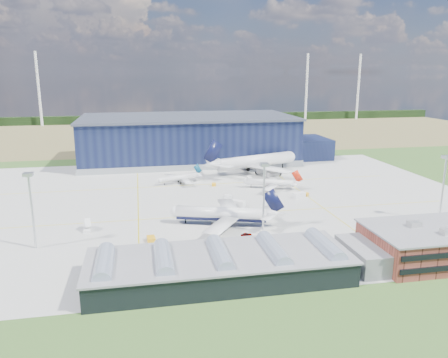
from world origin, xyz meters
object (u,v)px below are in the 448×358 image
Objects in this scene: gse_tug_c at (214,185)px; light_mast_east at (444,177)px; gse_tug_a at (151,239)px; car_b at (344,246)px; light_mast_center at (264,186)px; airliner_red at (270,179)px; gse_van_b at (238,204)px; gse_cart_b at (228,197)px; airliner_widebody at (256,155)px; car_a at (246,235)px; airliner_navy at (221,207)px; airliner_regional at (179,175)px; light_mast_west at (31,198)px; airstair at (87,226)px; gse_van_c at (322,243)px; gse_cart_a at (249,178)px; gse_van_a at (299,195)px; gse_tug_b at (306,194)px; hangar at (193,140)px.

light_mast_east is at bearing -31.19° from gse_tug_c.
gse_tug_a reaches higher than car_b.
light_mast_center reaches higher than airliner_red.
gse_van_b is 12.41m from gse_cart_b.
light_mast_east reaches higher than airliner_widebody.
airliner_red is at bearing 39.28° from gse_tug_a.
gse_tug_c is 0.82× the size of car_a.
airliner_regional is at bearing -63.73° from airliner_navy.
light_mast_west reaches higher than airliner_widebody.
light_mast_east is 78.17m from airliner_navy.
gse_tug_a is 1.08× the size of car_a.
airliner_regional is at bearing 72.69° from gse_tug_a.
airstair is at bearing -126.33° from gse_tug_c.
gse_cart_b is 0.55× the size of gse_van_c.
gse_cart_a is 0.69× the size of airstair.
gse_van_a is (25.75, 35.33, -14.28)m from light_mast_center.
light_mast_west reaches higher than airstair.
airliner_regional is 8.14× the size of gse_tug_c.
gse_tug_c is (-3.80, 33.06, -0.59)m from gse_van_b.
airliner_red is at bearing -12.02° from gse_tug_c.
light_mast_west is at bearing 31.70° from airliner_regional.
airstair is at bearing 34.82° from airliner_regional.
gse_tug_a is 1.27× the size of gse_cart_b.
car_a is (14.67, -72.86, -3.29)m from airliner_regional.
gse_tug_c reaches higher than gse_tug_b.
hangar is at bearing -13.99° from car_a.
hangar is 26.87× the size of gse_van_b.
gse_van_c reaches higher than car_b.
airliner_navy is (57.88, 9.17, -8.95)m from light_mast_west.
light_mast_east is at bearing 154.58° from airliner_red.
light_mast_center reaches higher than car_b.
gse_van_c is (-12.09, -51.33, 0.19)m from gse_van_a.
airliner_widebody is at bearing 51.92° from gse_tug_c.
gse_van_a is at bearing -35.98° from gse_van_b.
car_b is (22.98, -58.84, 0.01)m from gse_cart_b.
light_mast_center is 7.39× the size of gse_cart_a.
airliner_regional is (-41.32, -15.00, -5.37)m from airliner_widebody.
light_mast_center reaches higher than gse_tug_b.
car_a is (-24.52, -54.86, -3.83)m from airliner_red.
airliner_navy is at bearing 44.77° from gse_van_c.
airliner_navy is at bearing 75.00° from airliner_regional.
hangar is 57.04m from airliner_regional.
gse_cart_a is 0.58× the size of gse_van_b.
gse_van_c is at bearing -66.14° from gse_tug_c.
airliner_red is 9.29× the size of gse_tug_b.
gse_van_a reaches higher than gse_cart_b.
gse_tug_a is at bearing 54.72° from airliner_regional.
car_b is (1.44, -70.00, -3.77)m from airliner_red.
gse_van_b is at bearing -130.35° from airliner_widebody.
light_mast_center is 4.12× the size of gse_van_c.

